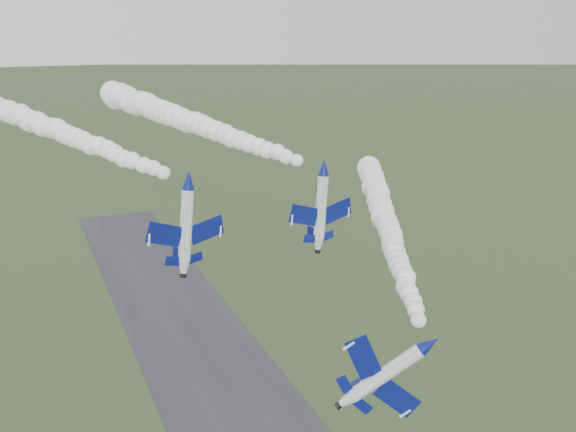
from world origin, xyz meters
The scene contains 7 objects.
runway centered at (0.00, 30.00, 0.02)m, with size 24.00×260.00×0.04m, color #2E2E31.
jet_lead centered at (8.69, -3.54, 29.66)m, with size 7.44×12.94×8.81m.
smoke_trail_jet_lead centered at (23.23, 28.62, 31.98)m, with size 4.71×63.39×4.71m, color white, non-canonical shape.
jet_pair_left centered at (-9.81, 21.76, 43.59)m, with size 11.42×13.29×3.45m.
smoke_trail_jet_pair_left centered at (-22.72, 58.38, 45.37)m, with size 4.52×70.05×4.52m, color white, non-canonical shape.
jet_pair_right centered at (8.56, 21.42, 43.67)m, with size 11.05×12.93×3.26m.
smoke_trail_jet_pair_right centered at (-0.62, 58.21, 45.56)m, with size 5.41×69.62×5.41m, color white, non-canonical shape.
Camera 1 is at (-29.22, -53.10, 62.04)m, focal length 40.00 mm.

